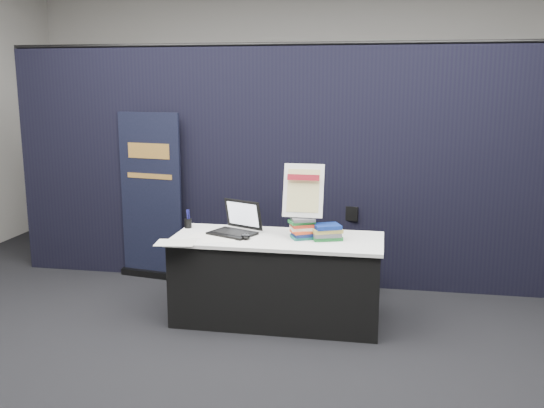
{
  "coord_description": "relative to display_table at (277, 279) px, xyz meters",
  "views": [
    {
      "loc": [
        0.87,
        -4.4,
        2.06
      ],
      "look_at": [
        -0.05,
        0.55,
        1.04
      ],
      "focal_mm": 40.0,
      "sensor_mm": 36.0,
      "label": 1
    }
  ],
  "objects": [
    {
      "name": "info_sign",
      "position": [
        0.22,
        0.03,
        0.78
      ],
      "size": [
        0.34,
        0.16,
        0.46
      ],
      "rotation": [
        0.0,
        0.0,
        -0.02
      ],
      "color": "black",
      "rests_on": "book_stack_tall"
    },
    {
      "name": "book_stack_tall",
      "position": [
        0.22,
        0.0,
        0.46
      ],
      "size": [
        0.23,
        0.21,
        0.18
      ],
      "rotation": [
        0.0,
        0.0,
        0.41
      ],
      "color": "#1D6E64",
      "rests_on": "display_table"
    },
    {
      "name": "mouse",
      "position": [
        -0.25,
        -0.1,
        0.39
      ],
      "size": [
        0.11,
        0.14,
        0.04
      ],
      "primitive_type": "ellipsoid",
      "rotation": [
        0.0,
        0.0,
        0.27
      ],
      "color": "black",
      "rests_on": "display_table"
    },
    {
      "name": "drape_partition",
      "position": [
        0.0,
        1.05,
        0.82
      ],
      "size": [
        6.0,
        0.08,
        2.4
      ],
      "primitive_type": "cube",
      "color": "black",
      "rests_on": "floor"
    },
    {
      "name": "book_stack_short",
      "position": [
        0.42,
        0.01,
        0.44
      ],
      "size": [
        0.28,
        0.24,
        0.13
      ],
      "rotation": [
        0.0,
        0.0,
        0.32
      ],
      "color": "#1D6F30",
      "rests_on": "display_table"
    },
    {
      "name": "brochure_left",
      "position": [
        -0.8,
        -0.34,
        0.38
      ],
      "size": [
        0.35,
        0.27,
        0.0
      ],
      "primitive_type": "cube",
      "rotation": [
        0.0,
        0.0,
        0.13
      ],
      "color": "silver",
      "rests_on": "display_table"
    },
    {
      "name": "floor",
      "position": [
        0.0,
        -0.55,
        -0.38
      ],
      "size": [
        8.0,
        8.0,
        0.0
      ],
      "primitive_type": "plane",
      "color": "black",
      "rests_on": "ground"
    },
    {
      "name": "brochure_mid",
      "position": [
        -0.61,
        -0.07,
        0.38
      ],
      "size": [
        0.3,
        0.23,
        0.0
      ],
      "primitive_type": "cube",
      "rotation": [
        0.0,
        0.0,
        -0.08
      ],
      "color": "white",
      "rests_on": "display_table"
    },
    {
      "name": "laptop",
      "position": [
        -0.4,
        0.07,
        0.44
      ],
      "size": [
        0.46,
        0.44,
        0.29
      ],
      "rotation": [
        0.0,
        0.0,
        -0.42
      ],
      "color": "black",
      "rests_on": "display_table"
    },
    {
      "name": "display_table",
      "position": [
        0.0,
        0.0,
        0.0
      ],
      "size": [
        1.8,
        0.75,
        0.75
      ],
      "color": "black",
      "rests_on": "floor"
    },
    {
      "name": "stacking_chair",
      "position": [
        0.47,
        0.9,
        0.09
      ],
      "size": [
        0.48,
        0.49,
        0.84
      ],
      "rotation": [
        0.0,
        0.0,
        -0.31
      ],
      "color": "black",
      "rests_on": "floor"
    },
    {
      "name": "pen_cup",
      "position": [
        -0.86,
        0.19,
        0.42
      ],
      "size": [
        0.07,
        0.07,
        0.09
      ],
      "primitive_type": "cylinder",
      "rotation": [
        0.0,
        0.0,
        0.03
      ],
      "color": "black",
      "rests_on": "display_table"
    },
    {
      "name": "pullup_banner",
      "position": [
        -1.52,
        0.95,
        0.4
      ],
      "size": [
        0.75,
        0.22,
        1.75
      ],
      "rotation": [
        0.0,
        0.0,
        -0.17
      ],
      "color": "black",
      "rests_on": "floor"
    },
    {
      "name": "brochure_right",
      "position": [
        -0.48,
        -0.18,
        0.38
      ],
      "size": [
        0.33,
        0.29,
        0.0
      ],
      "primitive_type": "cube",
      "rotation": [
        0.0,
        0.0,
        0.4
      ],
      "color": "white",
      "rests_on": "display_table"
    },
    {
      "name": "wall_back",
      "position": [
        0.0,
        3.45,
        1.37
      ],
      "size": [
        8.0,
        0.02,
        3.5
      ],
      "primitive_type": "cube",
      "color": "#B4B0AA",
      "rests_on": "floor"
    }
  ]
}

